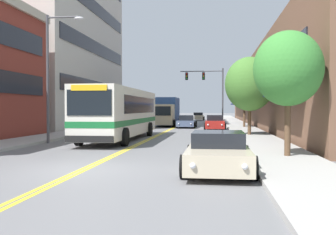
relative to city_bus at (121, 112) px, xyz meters
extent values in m
plane|color=slate|center=(1.76, 25.12, -1.82)|extent=(240.00, 240.00, 0.00)
cube|color=#9E9B96|center=(-5.15, 25.12, -1.74)|extent=(2.82, 106.00, 0.15)
cube|color=#9E9B96|center=(8.67, 25.12, -1.74)|extent=(2.82, 106.00, 0.15)
cube|color=yellow|center=(1.66, 25.12, -1.81)|extent=(0.14, 106.00, 0.01)
cube|color=yellow|center=(1.86, 25.12, -1.81)|extent=(0.14, 106.00, 0.01)
cube|color=black|center=(-6.77, 16.16, 2.47)|extent=(0.08, 20.17, 1.40)
cube|color=black|center=(-6.77, 16.16, 6.76)|extent=(0.08, 20.17, 1.40)
cube|color=black|center=(-6.77, 16.16, 11.05)|extent=(0.08, 20.17, 1.40)
cube|color=brown|center=(14.33, 25.12, 2.33)|extent=(8.00, 68.00, 8.29)
cube|color=navy|center=(9.78, 25.12, 1.08)|extent=(1.10, 61.20, 0.24)
cube|color=black|center=(10.29, 25.12, 3.32)|extent=(0.08, 61.20, 1.40)
cube|color=silver|center=(0.00, -0.11, -0.03)|extent=(2.48, 12.31, 2.86)
cube|color=#196B33|center=(0.00, -0.11, -0.61)|extent=(2.50, 12.33, 0.32)
cube|color=black|center=(0.00, 0.51, 0.42)|extent=(2.51, 9.60, 1.03)
cube|color=black|center=(0.00, -6.28, 0.48)|extent=(2.23, 0.04, 1.26)
cube|color=yellow|center=(0.00, -6.29, 1.20)|extent=(1.78, 0.06, 0.28)
cube|color=black|center=(0.00, -6.30, -1.29)|extent=(2.43, 0.08, 0.32)
cylinder|color=black|center=(-1.27, -4.29, -1.32)|extent=(0.30, 1.00, 1.00)
cylinder|color=black|center=(1.27, -4.29, -1.32)|extent=(0.30, 1.00, 1.00)
cylinder|color=black|center=(-1.27, 3.27, -1.32)|extent=(0.30, 1.00, 1.00)
cylinder|color=black|center=(1.27, 3.27, -1.32)|extent=(0.30, 1.00, 1.00)
cube|color=#38383D|center=(-2.69, 18.90, -1.26)|extent=(1.76, 4.09, 0.75)
cube|color=black|center=(-2.69, 19.07, -0.63)|extent=(1.51, 1.80, 0.53)
cylinder|color=black|center=(-3.59, 17.63, -1.49)|extent=(0.22, 0.65, 0.65)
cylinder|color=black|center=(-1.79, 17.63, -1.49)|extent=(0.22, 0.65, 0.65)
cylinder|color=black|center=(-3.59, 20.17, -1.49)|extent=(0.22, 0.65, 0.65)
cylinder|color=black|center=(-1.79, 20.17, -1.49)|extent=(0.22, 0.65, 0.65)
sphere|color=silver|center=(-3.31, 16.84, -1.23)|extent=(0.16, 0.16, 0.16)
sphere|color=silver|center=(-2.08, 16.84, -1.23)|extent=(0.16, 0.16, 0.16)
cube|color=red|center=(-3.32, 20.96, -1.23)|extent=(0.18, 0.04, 0.10)
cube|color=red|center=(-2.06, 20.96, -1.23)|extent=(0.18, 0.04, 0.10)
cube|color=white|center=(-2.55, 12.22, -1.31)|extent=(1.75, 4.03, 0.63)
cube|color=black|center=(-2.55, 12.38, -0.72)|extent=(1.50, 1.77, 0.55)
cylinder|color=black|center=(-3.45, 10.97, -1.47)|extent=(0.22, 0.69, 0.69)
cylinder|color=black|center=(-1.66, 10.97, -1.47)|extent=(0.22, 0.69, 0.69)
cylinder|color=black|center=(-3.45, 13.47, -1.47)|extent=(0.22, 0.69, 0.69)
cylinder|color=black|center=(-1.66, 13.47, -1.47)|extent=(0.22, 0.69, 0.69)
sphere|color=silver|center=(-3.16, 10.19, -1.28)|extent=(0.16, 0.16, 0.16)
sphere|color=silver|center=(-1.94, 10.19, -1.28)|extent=(0.16, 0.16, 0.16)
cube|color=red|center=(-3.18, 14.24, -1.28)|extent=(0.18, 0.04, 0.10)
cube|color=red|center=(-1.92, 14.24, -1.28)|extent=(0.18, 0.04, 0.10)
cube|color=beige|center=(6.13, -11.63, -1.32)|extent=(1.90, 4.77, 0.60)
cube|color=black|center=(6.13, -11.43, -0.79)|extent=(1.63, 2.10, 0.46)
cylinder|color=black|center=(5.16, -13.10, -1.47)|extent=(0.22, 0.69, 0.69)
cylinder|color=black|center=(7.10, -13.10, -1.47)|extent=(0.22, 0.69, 0.69)
cylinder|color=black|center=(5.16, -10.15, -1.47)|extent=(0.22, 0.69, 0.69)
cylinder|color=black|center=(7.10, -10.15, -1.47)|extent=(0.22, 0.69, 0.69)
sphere|color=silver|center=(5.47, -14.03, -1.29)|extent=(0.16, 0.16, 0.16)
sphere|color=silver|center=(6.80, -14.03, -1.29)|extent=(0.16, 0.16, 0.16)
cube|color=red|center=(5.45, -9.23, -1.29)|extent=(0.18, 0.04, 0.10)
cube|color=red|center=(6.82, -9.23, -1.29)|extent=(0.18, 0.04, 0.10)
cube|color=maroon|center=(6.02, 11.74, -1.28)|extent=(1.74, 4.31, 0.70)
cube|color=black|center=(6.02, 11.91, -0.67)|extent=(1.49, 1.89, 0.51)
cylinder|color=black|center=(5.13, 10.41, -1.47)|extent=(0.22, 0.70, 0.70)
cylinder|color=black|center=(6.91, 10.41, -1.47)|extent=(0.22, 0.70, 0.70)
cylinder|color=black|center=(5.13, 13.07, -1.47)|extent=(0.22, 0.70, 0.70)
cylinder|color=black|center=(6.91, 13.07, -1.47)|extent=(0.22, 0.70, 0.70)
sphere|color=silver|center=(5.42, 9.57, -1.24)|extent=(0.16, 0.16, 0.16)
sphere|color=silver|center=(6.63, 9.57, -1.24)|extent=(0.16, 0.16, 0.16)
cube|color=red|center=(5.40, 13.90, -1.24)|extent=(0.18, 0.04, 0.10)
cube|color=red|center=(6.65, 13.90, -1.24)|extent=(0.18, 0.04, 0.10)
cube|color=#BCAD89|center=(3.13, 41.67, -1.30)|extent=(1.83, 4.79, 0.69)
cube|color=black|center=(3.13, 41.86, -0.72)|extent=(1.57, 2.11, 0.47)
cylinder|color=black|center=(2.19, 40.18, -1.50)|extent=(0.22, 0.64, 0.64)
cylinder|color=black|center=(4.07, 40.18, -1.50)|extent=(0.22, 0.64, 0.64)
cylinder|color=black|center=(2.19, 43.15, -1.50)|extent=(0.22, 0.64, 0.64)
cylinder|color=black|center=(4.07, 43.15, -1.50)|extent=(0.22, 0.64, 0.64)
sphere|color=silver|center=(2.49, 39.25, -1.26)|extent=(0.16, 0.16, 0.16)
sphere|color=silver|center=(3.77, 39.25, -1.26)|extent=(0.16, 0.16, 0.16)
cube|color=red|center=(2.47, 44.07, -1.26)|extent=(0.18, 0.04, 0.10)
cube|color=red|center=(3.79, 44.07, -1.26)|extent=(0.18, 0.04, 0.10)
cube|color=#475675|center=(3.06, 15.54, -1.34)|extent=(1.76, 4.65, 0.58)
cube|color=black|center=(3.06, 15.73, -0.78)|extent=(1.51, 2.05, 0.55)
cylinder|color=black|center=(2.16, 14.10, -1.48)|extent=(0.22, 0.67, 0.67)
cylinder|color=black|center=(3.96, 14.10, -1.48)|extent=(0.22, 0.67, 0.67)
cylinder|color=black|center=(2.16, 16.98, -1.48)|extent=(0.22, 0.67, 0.67)
cylinder|color=black|center=(3.96, 16.98, -1.48)|extent=(0.22, 0.67, 0.67)
sphere|color=silver|center=(2.44, 13.19, -1.31)|extent=(0.16, 0.16, 0.16)
sphere|color=silver|center=(3.67, 13.19, -1.31)|extent=(0.16, 0.16, 0.16)
cube|color=red|center=(2.43, 17.87, -1.31)|extent=(0.18, 0.04, 0.10)
cube|color=red|center=(3.69, 17.87, -1.31)|extent=(0.18, 0.04, 0.10)
cube|color=#BCAD89|center=(0.47, 16.36, -0.45)|extent=(2.24, 2.31, 2.22)
cube|color=black|center=(0.47, 15.19, -0.06)|extent=(1.91, 0.04, 0.98)
cube|color=#335699|center=(0.47, 20.21, -0.05)|extent=(2.29, 5.39, 3.03)
cylinder|color=black|center=(-0.68, 16.36, -1.40)|extent=(0.28, 0.84, 0.84)
cylinder|color=black|center=(1.62, 16.36, -1.40)|extent=(0.28, 0.84, 0.84)
cylinder|color=black|center=(-0.68, 21.82, -1.40)|extent=(0.28, 0.84, 0.84)
cylinder|color=black|center=(1.62, 21.82, -1.40)|extent=(0.28, 0.84, 0.84)
cylinder|color=#47474C|center=(6.96, 22.75, 1.67)|extent=(0.18, 0.18, 6.98)
cylinder|color=#47474C|center=(4.34, 22.75, 4.81)|extent=(5.22, 0.11, 0.11)
cube|color=black|center=(4.61, 22.75, 4.21)|extent=(0.34, 0.26, 0.92)
sphere|color=red|center=(4.61, 22.59, 4.49)|extent=(0.18, 0.18, 0.18)
sphere|color=yellow|center=(4.61, 22.59, 4.21)|extent=(0.18, 0.18, 0.18)
sphere|color=green|center=(4.61, 22.59, 3.93)|extent=(0.18, 0.18, 0.18)
cylinder|color=black|center=(4.61, 22.75, 4.74)|extent=(0.02, 0.02, 0.14)
cube|color=black|center=(2.52, 22.75, 4.21)|extent=(0.34, 0.26, 0.92)
sphere|color=red|center=(2.52, 22.59, 4.49)|extent=(0.18, 0.18, 0.18)
sphere|color=yellow|center=(2.52, 22.59, 4.21)|extent=(0.18, 0.18, 0.18)
sphere|color=green|center=(2.52, 22.59, 3.93)|extent=(0.18, 0.18, 0.18)
cylinder|color=black|center=(2.52, 22.75, 4.74)|extent=(0.02, 0.02, 0.14)
cylinder|color=#47474C|center=(-3.54, -3.16, 1.87)|extent=(0.16, 0.16, 7.37)
cylinder|color=#47474C|center=(-2.60, -3.16, 5.41)|extent=(1.89, 0.10, 0.10)
ellipsoid|color=#B2B2B7|center=(-1.66, -3.16, 5.31)|extent=(0.56, 0.28, 0.20)
cylinder|color=brown|center=(8.86, -8.58, -0.52)|extent=(0.24, 0.24, 2.28)
ellipsoid|color=#387F33|center=(8.86, -8.58, 1.76)|extent=(2.68, 2.68, 2.94)
cylinder|color=brown|center=(8.46, 3.39, -0.60)|extent=(0.24, 0.24, 2.12)
ellipsoid|color=#42752D|center=(8.46, 3.39, 1.94)|extent=(3.49, 3.49, 3.83)
cylinder|color=brown|center=(8.98, 14.98, -0.23)|extent=(0.22, 0.22, 2.86)
ellipsoid|color=#387F33|center=(8.98, 14.98, 2.71)|extent=(3.56, 3.56, 3.92)
camera|label=1|loc=(6.04, -23.69, 0.19)|focal=40.00mm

